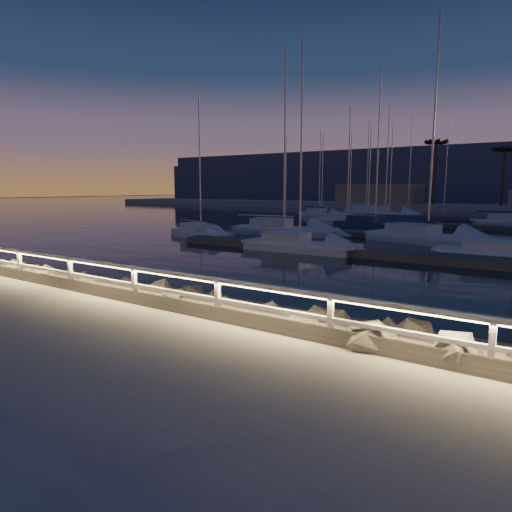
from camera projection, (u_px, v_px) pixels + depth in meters
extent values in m
plane|color=#ADA79C|center=(112.00, 297.00, 13.41)|extent=(400.00, 400.00, 0.00)
cube|color=#ADA79C|center=(30.00, 321.00, 11.38)|extent=(240.00, 5.00, 0.20)
cube|color=#686559|center=(151.00, 297.00, 14.68)|extent=(240.00, 3.45, 1.29)
plane|color=black|center=(492.00, 210.00, 78.81)|extent=(320.00, 320.00, 0.00)
plane|color=black|center=(114.00, 337.00, 13.59)|extent=(400.00, 400.00, 0.00)
cube|color=silver|center=(20.00, 265.00, 16.13)|extent=(0.11, 0.11, 1.00)
cube|color=silver|center=(71.00, 274.00, 14.45)|extent=(0.11, 0.11, 1.00)
cube|color=silver|center=(134.00, 285.00, 12.78)|extent=(0.11, 0.11, 1.00)
cube|color=silver|center=(218.00, 300.00, 11.10)|extent=(0.11, 0.11, 1.00)
cube|color=silver|center=(330.00, 319.00, 9.43)|extent=(0.11, 0.11, 1.00)
cube|color=silver|center=(492.00, 348.00, 7.75)|extent=(0.11, 0.11, 1.00)
cube|color=silver|center=(111.00, 264.00, 13.26)|extent=(44.00, 0.12, 0.12)
cube|color=silver|center=(111.00, 281.00, 13.33)|extent=(44.00, 0.09, 0.09)
cube|color=#FFD972|center=(110.00, 267.00, 13.26)|extent=(44.00, 0.04, 0.03)
sphere|color=#686559|center=(84.00, 279.00, 18.22)|extent=(1.01, 1.01, 1.01)
sphere|color=#686559|center=(109.00, 286.00, 16.13)|extent=(1.03, 1.03, 1.03)
sphere|color=#686559|center=(303.00, 329.00, 10.54)|extent=(1.01, 1.01, 1.01)
cube|color=#575148|center=(338.00, 250.00, 26.53)|extent=(22.00, 2.00, 0.40)
cube|color=#575148|center=(393.00, 235.00, 34.69)|extent=(22.00, 2.00, 0.40)
cube|color=#575148|center=(432.00, 225.00, 44.49)|extent=(22.00, 2.00, 0.40)
cube|color=#575148|center=(457.00, 218.00, 54.29)|extent=(22.00, 2.00, 0.40)
cube|color=#ADA79C|center=(487.00, 209.00, 73.85)|extent=(160.00, 14.00, 1.20)
cube|color=gray|center=(379.00, 195.00, 83.60)|extent=(14.00, 8.00, 4.00)
cylinder|color=brown|center=(435.00, 173.00, 75.81)|extent=(0.44, 0.44, 10.50)
cylinder|color=brown|center=(503.00, 177.00, 71.16)|extent=(0.44, 0.44, 9.00)
cube|color=#3D455F|center=(328.00, 180.00, 160.30)|extent=(120.00, 25.00, 18.00)
cube|color=silver|center=(201.00, 236.00, 35.13)|extent=(6.17, 3.50, 0.50)
cube|color=silver|center=(201.00, 231.00, 35.08)|extent=(6.55, 3.35, 0.14)
cube|color=silver|center=(195.00, 227.00, 35.66)|extent=(2.59, 2.04, 0.59)
cylinder|color=#A1A1A5|center=(200.00, 163.00, 34.32)|extent=(0.11, 0.11, 10.16)
cylinder|color=#A1A1A5|center=(192.00, 221.00, 35.90)|extent=(3.54, 1.08, 0.07)
cube|color=silver|center=(300.00, 249.00, 27.49)|extent=(6.81, 2.53, 0.52)
cube|color=silver|center=(300.00, 243.00, 27.44)|extent=(7.35, 2.22, 0.14)
cube|color=silver|center=(286.00, 237.00, 27.88)|extent=(2.68, 1.79, 0.62)
cylinder|color=#A1A1A5|center=(301.00, 142.00, 26.56)|extent=(0.11, 0.11, 11.66)
cylinder|color=#A1A1A5|center=(280.00, 229.00, 28.05)|extent=(4.20, 0.26, 0.08)
cube|color=silver|center=(427.00, 241.00, 31.38)|extent=(8.81, 5.11, 0.60)
cube|color=silver|center=(428.00, 236.00, 31.33)|extent=(9.36, 4.91, 0.16)
cube|color=silver|center=(413.00, 229.00, 32.17)|extent=(3.72, 2.95, 0.71)
cylinder|color=#A1A1A5|center=(434.00, 125.00, 30.23)|extent=(0.13, 0.13, 14.52)
cylinder|color=#A1A1A5|center=(406.00, 221.00, 32.53)|extent=(5.02, 1.61, 0.09)
cube|color=silver|center=(495.00, 246.00, 23.92)|extent=(2.92, 1.92, 0.58)
cylinder|color=#A1A1A5|center=(485.00, 237.00, 24.15)|extent=(4.60, 0.20, 0.07)
cube|color=silver|center=(284.00, 233.00, 37.21)|extent=(8.34, 4.02, 0.62)
cube|color=silver|center=(284.00, 228.00, 37.16)|extent=(8.92, 3.74, 0.17)
cube|color=silver|center=(271.00, 223.00, 37.55)|extent=(3.41, 2.51, 0.74)
cylinder|color=#A1A1A5|center=(285.00, 139.00, 36.11)|extent=(0.14, 0.14, 13.88)
cylinder|color=#A1A1A5|center=(265.00, 216.00, 37.69)|extent=(4.94, 0.96, 0.09)
cube|color=navy|center=(375.00, 227.00, 42.29)|extent=(8.33, 4.66, 0.57)
cube|color=navy|center=(375.00, 224.00, 42.24)|extent=(8.86, 4.46, 0.16)
cube|color=navy|center=(366.00, 219.00, 43.01)|extent=(3.49, 2.73, 0.67)
cylinder|color=#A1A1A5|center=(378.00, 147.00, 41.20)|extent=(0.12, 0.12, 13.73)
cylinder|color=#A1A1A5|center=(361.00, 213.00, 43.35)|extent=(4.79, 1.40, 0.08)
cube|color=silver|center=(322.00, 216.00, 60.15)|extent=(6.17, 2.90, 0.50)
cube|color=silver|center=(322.00, 213.00, 60.10)|extent=(6.62, 2.68, 0.14)
cube|color=silver|center=(317.00, 211.00, 60.61)|extent=(2.51, 1.83, 0.60)
cylinder|color=#A1A1A5|center=(322.00, 173.00, 59.32)|extent=(0.11, 0.11, 10.30)
cylinder|color=#A1A1A5|center=(314.00, 207.00, 60.82)|extent=(3.67, 0.66, 0.07)
cube|color=silver|center=(347.00, 223.00, 48.18)|extent=(6.91, 3.74, 0.51)
cube|color=silver|center=(347.00, 220.00, 48.13)|extent=(7.36, 3.56, 0.14)
cube|color=silver|center=(340.00, 216.00, 48.76)|extent=(2.88, 2.22, 0.61)
cylinder|color=#A1A1A5|center=(349.00, 164.00, 47.27)|extent=(0.11, 0.11, 11.41)
cylinder|color=#A1A1A5|center=(337.00, 211.00, 49.03)|extent=(4.00, 1.08, 0.07)
cube|color=silver|center=(505.00, 217.00, 45.85)|extent=(3.47, 2.67, 0.68)
cylinder|color=#A1A1A5|center=(500.00, 212.00, 45.96)|extent=(4.83, 1.28, 0.08)
cube|color=silver|center=(368.00, 213.00, 65.57)|extent=(6.85, 2.99, 0.56)
cube|color=silver|center=(368.00, 211.00, 65.52)|extent=(7.36, 2.73, 0.15)
cube|color=silver|center=(363.00, 208.00, 66.07)|extent=(2.76, 1.96, 0.67)
cylinder|color=#A1A1A5|center=(370.00, 169.00, 64.65)|extent=(0.12, 0.12, 11.52)
cylinder|color=#A1A1A5|center=(360.00, 205.00, 66.29)|extent=(4.13, 0.58, 0.08)
cube|color=silver|center=(385.00, 216.00, 60.07)|extent=(7.94, 3.08, 0.61)
cube|color=silver|center=(385.00, 213.00, 60.01)|extent=(8.56, 2.73, 0.17)
cube|color=silver|center=(377.00, 210.00, 60.50)|extent=(3.15, 2.13, 0.72)
cylinder|color=#A1A1A5|center=(387.00, 160.00, 58.99)|extent=(0.13, 0.13, 13.53)
cylinder|color=#A1A1A5|center=(373.00, 205.00, 60.69)|extent=(4.87, 0.39, 0.09)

